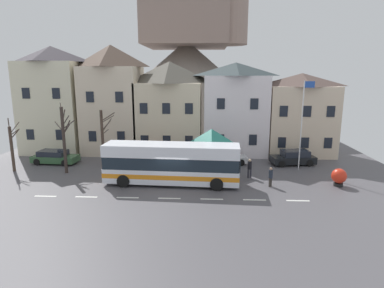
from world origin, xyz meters
TOP-DOWN VIEW (x-y plane):
  - ground_plane at (0.00, -0.00)m, footprint 40.00×60.00m
  - townhouse_00 at (-14.52, 11.89)m, footprint 6.37×5.85m
  - townhouse_01 at (-7.90, 11.84)m, footprint 6.06×5.74m
  - townhouse_02 at (-1.57, 12.46)m, footprint 6.98×6.97m
  - townhouse_03 at (5.67, 11.86)m, footprint 6.71×5.78m
  - townhouse_04 at (12.64, 11.51)m, footprint 6.99×5.08m
  - hilltop_castle at (-1.08, 35.79)m, footprint 34.99×34.99m
  - transit_bus at (-0.15, 0.72)m, footprint 10.81×3.08m
  - bus_shelter at (3.02, 3.99)m, footprint 3.60×3.60m
  - parked_car_00 at (-12.37, 6.33)m, footprint 4.48×2.24m
  - parked_car_01 at (-4.60, 7.30)m, footprint 4.64×2.23m
  - parked_car_02 at (4.55, 7.08)m, footprint 3.98×2.13m
  - parked_car_03 at (11.05, 7.00)m, footprint 4.38×2.34m
  - pedestrian_00 at (3.92, 2.97)m, footprint 0.32×0.32m
  - pedestrian_01 at (6.25, 2.57)m, footprint 0.35×0.35m
  - pedestrian_02 at (7.62, 0.47)m, footprint 0.32×0.32m
  - pedestrian_03 at (4.74, 3.03)m, footprint 0.30×0.32m
  - public_bench at (3.63, 5.65)m, footprint 1.45×0.48m
  - flagpole at (11.18, 5.29)m, footprint 0.95×0.10m
  - harbour_buoy at (12.99, 0.84)m, footprint 1.17×1.17m
  - bare_tree_00 at (-7.30, 5.95)m, footprint 1.50×2.46m
  - bare_tree_01 at (-9.90, 3.34)m, footprint 1.75×1.29m
  - bare_tree_02 at (-14.83, 3.54)m, footprint 1.37×1.41m

SIDE VIEW (x-z plane):
  - ground_plane at x=0.00m, z-range -0.06..0.00m
  - public_bench at x=3.63m, z-range 0.03..0.90m
  - parked_car_02 at x=4.55m, z-range 0.00..1.21m
  - parked_car_01 at x=-4.60m, z-range -0.01..1.27m
  - parked_car_00 at x=-12.37m, z-range -0.01..1.29m
  - parked_car_03 at x=11.05m, z-range -0.02..1.40m
  - harbour_buoy at x=12.99m, z-range 0.07..1.49m
  - pedestrian_02 at x=7.62m, z-range 0.09..1.64m
  - pedestrian_03 at x=4.74m, z-range 0.11..1.65m
  - pedestrian_00 at x=3.92m, z-range 0.11..1.73m
  - pedestrian_01 at x=6.25m, z-range 0.14..1.81m
  - transit_bus at x=-0.15m, z-range 0.01..3.27m
  - bare_tree_02 at x=-14.83m, z-range -0.24..4.72m
  - bare_tree_00 at x=-7.30m, z-range 0.16..5.62m
  - bare_tree_01 at x=-9.90m, z-range 0.05..6.23m
  - bus_shelter at x=3.02m, z-range 1.18..5.15m
  - townhouse_04 at x=12.64m, z-range 0.00..8.75m
  - flagpole at x=11.18m, z-range 0.58..8.69m
  - townhouse_03 at x=5.67m, z-range 0.00..9.88m
  - townhouse_02 at x=-1.57m, z-range 0.00..10.02m
  - townhouse_00 at x=-14.52m, z-range 0.00..11.65m
  - townhouse_01 at x=-7.90m, z-range 0.00..11.76m
  - hilltop_castle at x=-1.08m, z-range -2.47..18.76m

